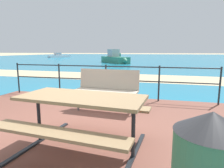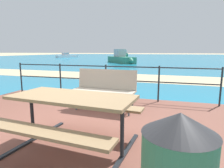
{
  "view_description": "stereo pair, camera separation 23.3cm",
  "coord_description": "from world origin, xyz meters",
  "px_view_note": "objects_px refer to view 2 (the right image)",
  "views": [
    {
      "loc": [
        1.54,
        -2.86,
        1.4
      ],
      "look_at": [
        0.16,
        2.5,
        0.46
      ],
      "focal_mm": 31.2,
      "sensor_mm": 36.0,
      "label": 1
    },
    {
      "loc": [
        1.76,
        -2.8,
        1.4
      ],
      "look_at": [
        0.16,
        2.5,
        0.46
      ],
      "focal_mm": 31.2,
      "sensor_mm": 36.0,
      "label": 2
    }
  ],
  "objects_px": {
    "boat_far": "(121,59)",
    "park_bench": "(105,86)",
    "picnic_table": "(72,108)",
    "boat_near": "(125,55)",
    "boat_mid": "(67,56)"
  },
  "relations": [
    {
      "from": "boat_far",
      "to": "boat_near",
      "type": "bearing_deg",
      "value": 152.7
    },
    {
      "from": "boat_near",
      "to": "boat_far",
      "type": "relative_size",
      "value": 1.12
    },
    {
      "from": "boat_near",
      "to": "boat_mid",
      "type": "distance_m",
      "value": 13.74
    },
    {
      "from": "picnic_table",
      "to": "park_bench",
      "type": "xyz_separation_m",
      "value": [
        -0.16,
        1.84,
        -0.03
      ]
    },
    {
      "from": "picnic_table",
      "to": "boat_near",
      "type": "distance_m",
      "value": 44.63
    },
    {
      "from": "boat_near",
      "to": "boat_far",
      "type": "xyz_separation_m",
      "value": [
        4.84,
        -23.35,
        0.0
      ]
    },
    {
      "from": "picnic_table",
      "to": "boat_far",
      "type": "relative_size",
      "value": 0.36
    },
    {
      "from": "park_bench",
      "to": "boat_far",
      "type": "relative_size",
      "value": 0.29
    },
    {
      "from": "picnic_table",
      "to": "boat_far",
      "type": "xyz_separation_m",
      "value": [
        -4.48,
        20.3,
        -0.14
      ]
    },
    {
      "from": "picnic_table",
      "to": "boat_mid",
      "type": "height_order",
      "value": "boat_mid"
    },
    {
      "from": "park_bench",
      "to": "boat_near",
      "type": "distance_m",
      "value": 42.8
    },
    {
      "from": "picnic_table",
      "to": "park_bench",
      "type": "relative_size",
      "value": 1.24
    },
    {
      "from": "boat_far",
      "to": "park_bench",
      "type": "bearing_deg",
      "value": -25.85
    },
    {
      "from": "boat_near",
      "to": "picnic_table",
      "type": "bearing_deg",
      "value": -0.68
    },
    {
      "from": "boat_mid",
      "to": "park_bench",
      "type": "bearing_deg",
      "value": -119.75
    }
  ]
}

